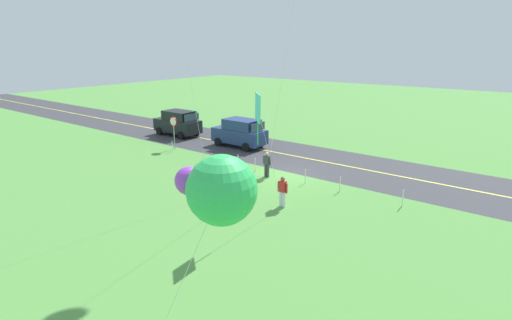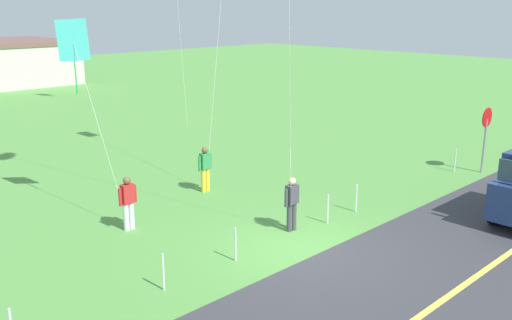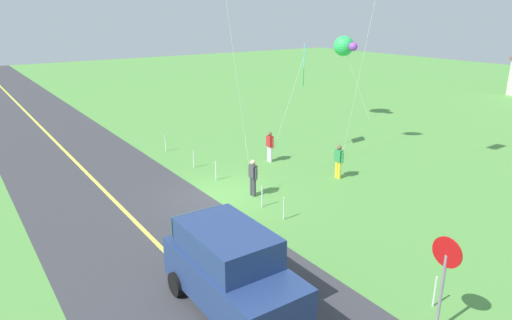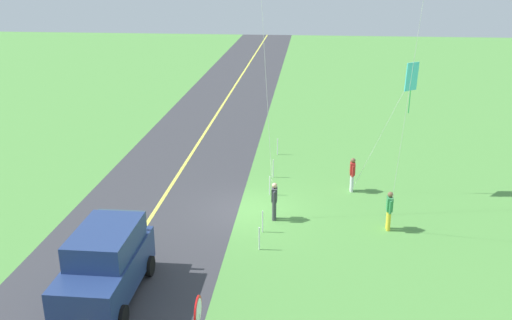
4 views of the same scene
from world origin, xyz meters
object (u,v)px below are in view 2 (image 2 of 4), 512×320
object	(u,v)px
person_adult_near	(128,201)
kite_red_low	(73,43)
person_adult_companion	(292,202)
person_child_watcher	(205,168)
stop_sign	(486,127)

from	to	relation	value
person_adult_near	kite_red_low	xyz separation A→B (m)	(-0.15, 2.25, 4.37)
person_adult_companion	person_child_watcher	world-z (taller)	same
stop_sign	person_child_watcher	distance (m)	10.88
person_adult_near	person_adult_companion	distance (m)	4.71
stop_sign	person_adult_near	distance (m)	13.84
stop_sign	kite_red_low	size ratio (longest dim) A/B	0.43
person_child_watcher	kite_red_low	distance (m)	5.99
person_adult_companion	person_child_watcher	distance (m)	4.54
person_adult_near	person_child_watcher	size ratio (longest dim) A/B	1.00
person_child_watcher	person_adult_companion	bearing A→B (deg)	-62.64
stop_sign	person_adult_companion	bearing A→B (deg)	173.14
stop_sign	person_adult_near	bearing A→B (deg)	160.99
person_adult_near	person_child_watcher	world-z (taller)	same
person_adult_near	person_child_watcher	distance (m)	4.00
person_child_watcher	kite_red_low	world-z (taller)	kite_red_low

